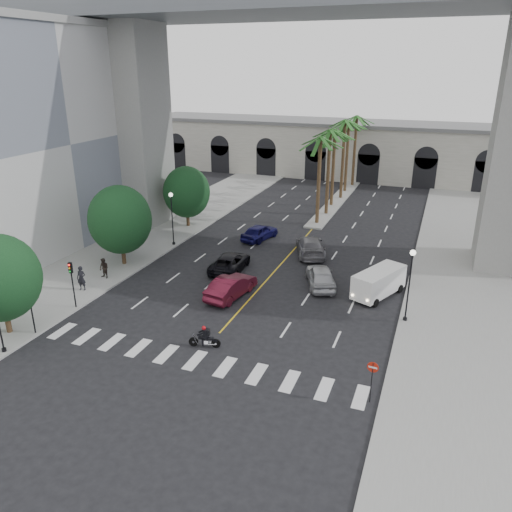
{
  "coord_description": "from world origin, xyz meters",
  "views": [
    {
      "loc": [
        12.67,
        -24.35,
        16.75
      ],
      "look_at": [
        1.09,
        6.0,
        4.23
      ],
      "focal_mm": 35.0,
      "sensor_mm": 36.0,
      "label": 1
    }
  ],
  "objects_px": {
    "car_c": "(230,262)",
    "lamp_post_left_far": "(172,214)",
    "traffic_signal_far": "(72,277)",
    "cargo_van": "(379,282)",
    "car_b": "(231,287)",
    "car_e": "(259,232)",
    "pedestrian_b": "(104,268)",
    "do_not_enter_sign": "(372,373)",
    "car_a": "(321,276)",
    "pedestrian_a": "(81,278)",
    "traffic_signal_near": "(30,300)",
    "motorcycle_rider": "(205,338)",
    "lamp_post_right": "(410,280)",
    "car_d": "(310,246)"
  },
  "relations": [
    {
      "from": "car_b",
      "to": "cargo_van",
      "type": "height_order",
      "value": "cargo_van"
    },
    {
      "from": "traffic_signal_far",
      "to": "lamp_post_left_far",
      "type": "bearing_deg",
      "value": 90.4
    },
    {
      "from": "lamp_post_left_far",
      "to": "car_a",
      "type": "bearing_deg",
      "value": -14.74
    },
    {
      "from": "traffic_signal_far",
      "to": "cargo_van",
      "type": "distance_m",
      "value": 22.71
    },
    {
      "from": "traffic_signal_near",
      "to": "traffic_signal_far",
      "type": "height_order",
      "value": "same"
    },
    {
      "from": "motorcycle_rider",
      "to": "cargo_van",
      "type": "bearing_deg",
      "value": 39.06
    },
    {
      "from": "lamp_post_right",
      "to": "car_d",
      "type": "relative_size",
      "value": 0.91
    },
    {
      "from": "lamp_post_left_far",
      "to": "do_not_enter_sign",
      "type": "xyz_separation_m",
      "value": [
        21.9,
        -17.74,
        -1.44
      ]
    },
    {
      "from": "car_e",
      "to": "pedestrian_b",
      "type": "height_order",
      "value": "pedestrian_b"
    },
    {
      "from": "pedestrian_b",
      "to": "traffic_signal_far",
      "type": "bearing_deg",
      "value": -63.91
    },
    {
      "from": "traffic_signal_near",
      "to": "do_not_enter_sign",
      "type": "relative_size",
      "value": 1.49
    },
    {
      "from": "car_a",
      "to": "pedestrian_a",
      "type": "distance_m",
      "value": 18.88
    },
    {
      "from": "lamp_post_right",
      "to": "pedestrian_a",
      "type": "distance_m",
      "value": 24.59
    },
    {
      "from": "lamp_post_left_far",
      "to": "pedestrian_a",
      "type": "distance_m",
      "value": 12.15
    },
    {
      "from": "car_c",
      "to": "lamp_post_left_far",
      "type": "bearing_deg",
      "value": -30.08
    },
    {
      "from": "lamp_post_right",
      "to": "car_e",
      "type": "distance_m",
      "value": 20.24
    },
    {
      "from": "pedestrian_a",
      "to": "do_not_enter_sign",
      "type": "xyz_separation_m",
      "value": [
        23.29,
        -5.86,
        0.65
      ]
    },
    {
      "from": "pedestrian_b",
      "to": "do_not_enter_sign",
      "type": "xyz_separation_m",
      "value": [
        23.12,
        -8.43,
        0.78
      ]
    },
    {
      "from": "car_b",
      "to": "car_e",
      "type": "xyz_separation_m",
      "value": [
        -2.65,
        13.29,
        -0.04
      ]
    },
    {
      "from": "car_a",
      "to": "motorcycle_rider",
      "type": "bearing_deg",
      "value": 47.28
    },
    {
      "from": "motorcycle_rider",
      "to": "traffic_signal_far",
      "type": "bearing_deg",
      "value": 160.64
    },
    {
      "from": "pedestrian_a",
      "to": "traffic_signal_near",
      "type": "bearing_deg",
      "value": -87.96
    },
    {
      "from": "car_e",
      "to": "cargo_van",
      "type": "height_order",
      "value": "cargo_van"
    },
    {
      "from": "traffic_signal_far",
      "to": "pedestrian_b",
      "type": "distance_m",
      "value": 5.56
    },
    {
      "from": "car_a",
      "to": "car_d",
      "type": "distance_m",
      "value": 7.13
    },
    {
      "from": "car_e",
      "to": "traffic_signal_near",
      "type": "bearing_deg",
      "value": 86.66
    },
    {
      "from": "motorcycle_rider",
      "to": "car_e",
      "type": "relative_size",
      "value": 0.43
    },
    {
      "from": "motorcycle_rider",
      "to": "pedestrian_a",
      "type": "bearing_deg",
      "value": 150.2
    },
    {
      "from": "car_b",
      "to": "lamp_post_right",
      "type": "bearing_deg",
      "value": -168.61
    },
    {
      "from": "car_d",
      "to": "cargo_van",
      "type": "xyz_separation_m",
      "value": [
        7.21,
        -6.9,
        0.32
      ]
    },
    {
      "from": "do_not_enter_sign",
      "to": "pedestrian_a",
      "type": "bearing_deg",
      "value": 170.98
    },
    {
      "from": "car_c",
      "to": "pedestrian_a",
      "type": "distance_m",
      "value": 12.19
    },
    {
      "from": "lamp_post_left_far",
      "to": "traffic_signal_near",
      "type": "xyz_separation_m",
      "value": [
        0.1,
        -18.5,
        -0.71
      ]
    },
    {
      "from": "car_a",
      "to": "cargo_van",
      "type": "xyz_separation_m",
      "value": [
        4.59,
        -0.27,
        0.32
      ]
    },
    {
      "from": "lamp_post_left_far",
      "to": "do_not_enter_sign",
      "type": "distance_m",
      "value": 28.22
    },
    {
      "from": "car_a",
      "to": "cargo_van",
      "type": "relative_size",
      "value": 0.95
    },
    {
      "from": "traffic_signal_far",
      "to": "cargo_van",
      "type": "height_order",
      "value": "traffic_signal_far"
    },
    {
      "from": "do_not_enter_sign",
      "to": "lamp_post_left_far",
      "type": "bearing_deg",
      "value": 146.08
    },
    {
      "from": "lamp_post_right",
      "to": "traffic_signal_far",
      "type": "xyz_separation_m",
      "value": [
        -22.7,
        -6.5,
        -0.71
      ]
    },
    {
      "from": "car_c",
      "to": "pedestrian_b",
      "type": "distance_m",
      "value": 10.5
    },
    {
      "from": "traffic_signal_near",
      "to": "car_b",
      "type": "distance_m",
      "value": 14.06
    },
    {
      "from": "car_e",
      "to": "pedestrian_a",
      "type": "distance_m",
      "value": 18.74
    },
    {
      "from": "car_b",
      "to": "car_c",
      "type": "bearing_deg",
      "value": -56.33
    },
    {
      "from": "lamp_post_right",
      "to": "car_e",
      "type": "bearing_deg",
      "value": 140.67
    },
    {
      "from": "car_b",
      "to": "pedestrian_a",
      "type": "xyz_separation_m",
      "value": [
        -11.29,
        -3.33,
        0.29
      ]
    },
    {
      "from": "pedestrian_b",
      "to": "car_a",
      "type": "bearing_deg",
      "value": 28.66
    },
    {
      "from": "car_a",
      "to": "car_c",
      "type": "relative_size",
      "value": 0.94
    },
    {
      "from": "lamp_post_left_far",
      "to": "car_c",
      "type": "distance_m",
      "value": 8.92
    },
    {
      "from": "motorcycle_rider",
      "to": "car_c",
      "type": "height_order",
      "value": "motorcycle_rider"
    },
    {
      "from": "lamp_post_right",
      "to": "car_a",
      "type": "distance_m",
      "value": 8.3
    }
  ]
}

